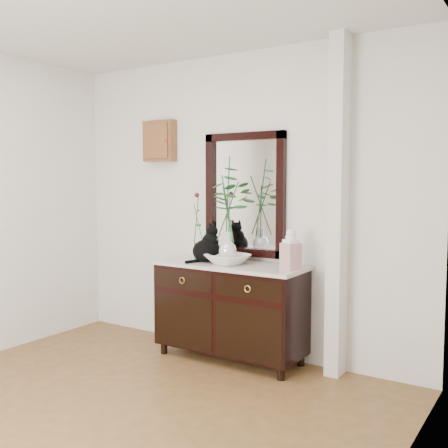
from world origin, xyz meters
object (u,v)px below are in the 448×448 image
Objects in this scene: sideboard at (230,306)px; lotus_bowl at (228,259)px; ginger_jar at (291,248)px; cat at (206,243)px.

lotus_bowl is (0.00, -0.05, 0.42)m from sideboard.
sideboard is at bearing -179.32° from ginger_jar.
ginger_jar is at bearing 19.98° from cat.
ginger_jar is (0.81, 0.03, 0.01)m from cat.
lotus_bowl is 1.04× the size of ginger_jar.
ginger_jar is (0.57, 0.01, 0.55)m from sideboard.
lotus_bowl is at bearing -85.50° from sideboard.
sideboard is 3.72× the size of lotus_bowl.
sideboard is 0.42m from lotus_bowl.
cat is at bearing 173.39° from lotus_bowl.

